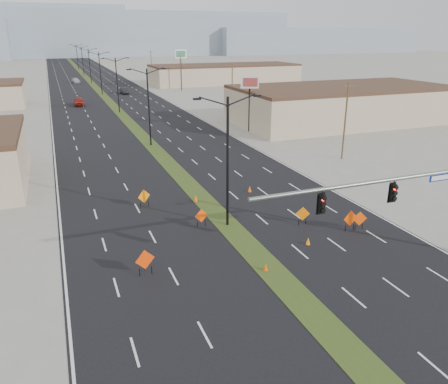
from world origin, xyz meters
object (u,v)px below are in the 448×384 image
object	(u,v)px
streetlight_4	(90,65)
cone_2	(250,189)
streetlight_5	(82,60)
pole_sign_east_near	(250,87)
pole_sign_east_far	(181,57)
streetlight_2	(117,83)
car_far	(76,81)
cone_1	(308,241)
streetlight_6	(77,56)
construction_sign_0	(145,260)
streetlight_3	(100,72)
construction_sign_1	(201,216)
construction_sign_5	(350,219)
construction_sign_4	(360,219)
streetlight_0	(228,159)
cone_3	(196,198)
construction_sign_3	(303,214)
cone_0	(266,267)
signal_mast	(416,196)
construction_sign_2	(144,197)
streetlight_1	(149,105)
car_left	(79,102)
car_mid	(124,91)

from	to	relation	value
streetlight_4	cone_2	size ratio (longest dim) A/B	16.86
streetlight_5	cone_2	bearing A→B (deg)	-87.94
pole_sign_east_near	pole_sign_east_far	size ratio (longest dim) A/B	0.81
streetlight_2	car_far	bearing A→B (deg)	94.30
streetlight_4	cone_1	xyz separation A→B (m)	(4.12, -117.25, -5.15)
streetlight_6	construction_sign_0	xyz separation A→B (m)	(-7.56, -173.21, -4.39)
streetlight_2	streetlight_3	bearing A→B (deg)	90.00
construction_sign_1	pole_sign_east_far	distance (m)	89.92
construction_sign_1	construction_sign_5	distance (m)	11.40
construction_sign_4	cone_1	world-z (taller)	construction_sign_4
streetlight_0	cone_3	distance (m)	7.68
construction_sign_3	cone_0	bearing A→B (deg)	-117.49
construction_sign_0	streetlight_2	bearing A→B (deg)	68.58
signal_mast	construction_sign_0	size ratio (longest dim) A/B	9.38
signal_mast	cone_2	xyz separation A→B (m)	(-3.75, 16.35, -4.49)
streetlight_4	construction_sign_3	bearing A→B (deg)	-87.22
streetlight_3	construction_sign_3	distance (m)	86.37
car_far	construction_sign_5	bearing A→B (deg)	-91.82
streetlight_0	cone_0	world-z (taller)	streetlight_0
construction_sign_2	streetlight_3	bearing A→B (deg)	64.19
streetlight_3	construction_sign_5	world-z (taller)	streetlight_3
cone_1	construction_sign_4	bearing A→B (deg)	8.64
streetlight_1	car_left	distance (m)	40.22
streetlight_5	cone_2	distance (m)	133.83
streetlight_2	construction_sign_5	distance (m)	61.12
streetlight_2	car_mid	size ratio (longest dim) A/B	2.24
construction_sign_5	cone_0	bearing A→B (deg)	-163.30
streetlight_4	car_far	distance (m)	6.69
construction_sign_5	construction_sign_0	bearing A→B (deg)	-179.86
car_mid	construction_sign_2	world-z (taller)	construction_sign_2
streetlight_1	car_left	xyz separation A→B (m)	(-6.61, 39.41, -4.60)
construction_sign_4	pole_sign_east_near	distance (m)	36.95
cone_2	cone_3	xyz separation A→B (m)	(-5.59, -0.64, 0.04)
construction_sign_3	pole_sign_east_far	world-z (taller)	pole_sign_east_far
signal_mast	streetlight_1	bearing A→B (deg)	102.69
signal_mast	construction_sign_5	bearing A→B (deg)	92.61
construction_sign_5	cone_2	size ratio (longest dim) A/B	2.80
construction_sign_0	cone_2	distance (m)	16.93
streetlight_4	streetlight_2	bearing A→B (deg)	-90.00
signal_mast	car_far	world-z (taller)	signal_mast
streetlight_4	cone_0	bearing A→B (deg)	-90.17
streetlight_6	streetlight_2	bearing A→B (deg)	-90.00
streetlight_1	streetlight_5	world-z (taller)	same
pole_sign_east_near	construction_sign_4	bearing A→B (deg)	-77.18
streetlight_2	cone_3	bearing A→B (deg)	-90.90
cone_1	car_far	bearing A→B (deg)	94.07
construction_sign_4	cone_2	distance (m)	11.67
construction_sign_0	pole_sign_east_near	distance (m)	43.84
streetlight_1	pole_sign_east_near	world-z (taller)	streetlight_1
streetlight_0	pole_sign_east_far	xyz separation A→B (m)	(21.24, 87.02, 3.00)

